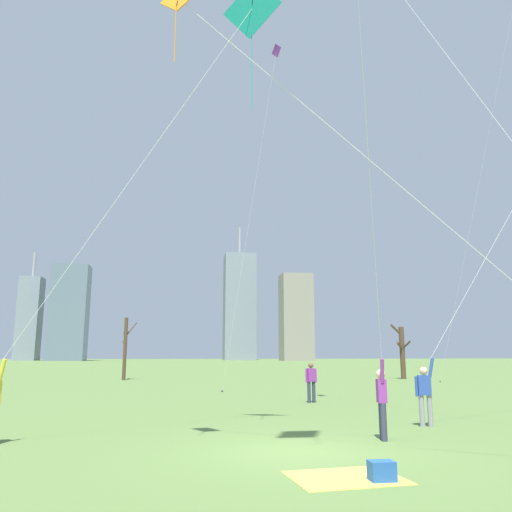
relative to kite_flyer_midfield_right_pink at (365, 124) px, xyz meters
The scene contains 14 objects.
ground_plane 6.89m from the kite_flyer_midfield_right_pink, 129.47° to the left, with size 400.00×400.00×0.00m, color #5B7A3D.
kite_flyer_midfield_right_pink is the anchor object (origin of this frame).
kite_flyer_foreground_left_yellow 7.17m from the kite_flyer_midfield_right_pink, 43.06° to the left, with size 8.11×1.03×13.38m.
kite_flyer_far_back_teal 7.59m from the kite_flyer_midfield_right_pink, 154.48° to the left, with size 6.79×1.00×11.82m.
bystander_strolling_midfield 13.20m from the kite_flyer_midfield_right_pink, 81.38° to the left, with size 0.50×0.27×1.62m.
distant_kite_high_overhead_purple 19.19m from the kite_flyer_midfield_right_pink, 86.91° to the left, with size 2.98×2.32×19.40m.
distant_kite_drifting_right_blue 32.28m from the kite_flyer_midfield_right_pink, 47.16° to the left, with size 4.69×6.97×28.18m.
picnic_spot 6.65m from the kite_flyer_midfield_right_pink, 121.76° to the right, with size 1.94×1.58×0.31m.
bare_tree_rightmost 33.71m from the kite_flyer_midfield_right_pink, 64.90° to the left, with size 1.36×1.32×4.41m.
bare_tree_right_of_center 33.04m from the kite_flyer_midfield_right_pink, 103.99° to the left, with size 1.11×1.54×4.79m.
skyline_mid_tower_left 162.58m from the kite_flyer_midfield_right_pink, 84.45° to the left, with size 10.38×9.84×45.52m.
skyline_tall_tower 150.71m from the kite_flyer_midfield_right_pink, 104.03° to the left, with size 10.42×7.48×27.98m.
skyline_wide_slab 142.49m from the kite_flyer_midfield_right_pink, 77.72° to the left, with size 9.11×8.38×25.62m.
skyline_short_annex 164.70m from the kite_flyer_midfield_right_pink, 107.85° to the left, with size 6.38×6.72×33.67m.
Camera 1 is at (-2.45, -10.69, 1.98)m, focal length 35.42 mm.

